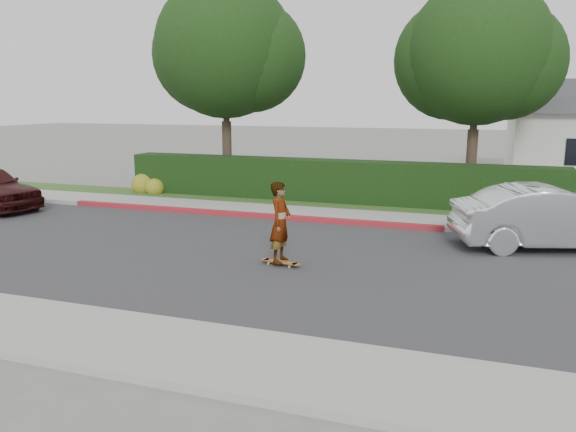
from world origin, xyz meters
name	(u,v)px	position (x,y,z in m)	size (l,w,h in m)	color
ground	(383,271)	(0.00, 0.00, 0.00)	(120.00, 120.00, 0.00)	slate
road	(383,270)	(0.00, 0.00, 0.01)	(60.00, 8.00, 0.01)	#2D2D30
curb_near	(335,348)	(0.00, -4.10, 0.07)	(60.00, 0.20, 0.15)	#9E9E99
sidewalk_near	(317,378)	(0.00, -5.00, 0.06)	(60.00, 1.60, 0.12)	gray
curb_far	(408,226)	(0.00, 4.10, 0.07)	(60.00, 0.20, 0.15)	#9E9E99
curb_red_section	(242,214)	(-5.00, 4.10, 0.08)	(12.00, 0.21, 0.15)	maroon
sidewalk_far	(411,220)	(0.00, 5.00, 0.06)	(60.00, 1.60, 0.12)	gray
planting_strip	(417,211)	(0.00, 6.60, 0.05)	(60.00, 1.60, 0.10)	#2D4C1E
hedge	(331,182)	(-3.00, 7.20, 0.75)	(15.00, 1.00, 1.50)	black
flowering_shrub	(147,186)	(-10.01, 6.74, 0.33)	(1.40, 1.00, 0.90)	#2D4C19
tree_left	(227,52)	(-7.51, 8.69, 5.26)	(5.99, 5.21, 8.00)	#33261C
tree_center	(478,57)	(1.49, 9.19, 4.90)	(5.66, 4.84, 7.44)	#33261C
skateboard	(281,262)	(-2.15, -0.36, 0.08)	(0.98, 0.35, 0.09)	gold
skateboarder	(280,222)	(-2.15, -0.36, 0.96)	(0.63, 0.41, 1.73)	white
car_silver	(552,218)	(3.50, 3.10, 0.76)	(1.60, 4.58, 1.51)	silver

